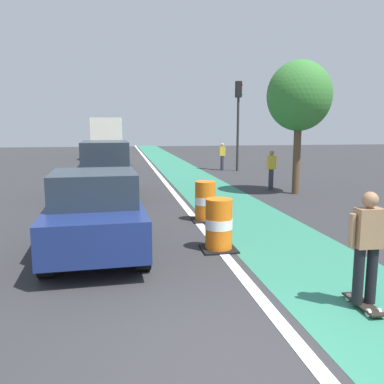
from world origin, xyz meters
TOP-DOWN VIEW (x-y plane):
  - ground_plane at (0.00, 0.00)m, footprint 100.00×100.00m
  - bike_lane_strip at (2.40, 12.00)m, footprint 2.50×80.00m
  - lane_divider_stripe at (0.90, 12.00)m, footprint 0.20×80.00m
  - skateboarder_on_lane at (2.24, 1.03)m, footprint 0.57×0.80m
  - parked_sedan_nearest at (-1.66, 4.36)m, footprint 2.05×4.17m
  - parked_suv_second at (-1.66, 11.18)m, footprint 2.01×4.65m
  - traffic_barrel_front at (0.86, 4.11)m, footprint 0.73×0.73m
  - traffic_barrel_mid at (1.14, 6.80)m, footprint 0.73×0.73m
  - delivery_truck_down_block at (-2.07, 31.03)m, footprint 2.45×7.63m
  - traffic_light_corner at (5.61, 18.98)m, footprint 0.41×0.32m
  - pedestrian_crossing at (4.91, 11.71)m, footprint 0.34×0.20m
  - pedestrian_waiting at (4.81, 19.44)m, footprint 0.34×0.20m
  - street_tree_sidewalk at (5.50, 10.66)m, footprint 2.40×2.40m

SIDE VIEW (x-z plane):
  - ground_plane at x=0.00m, z-range 0.00..0.00m
  - bike_lane_strip at x=2.40m, z-range 0.00..0.01m
  - lane_divider_stripe at x=0.90m, z-range 0.00..0.01m
  - traffic_barrel_front at x=0.86m, z-range -0.01..1.08m
  - traffic_barrel_mid at x=1.14m, z-range -0.01..1.08m
  - parked_sedan_nearest at x=-1.66m, z-range -0.02..1.68m
  - pedestrian_crossing at x=4.91m, z-range 0.06..1.67m
  - pedestrian_waiting at x=4.81m, z-range 0.06..1.67m
  - skateboarder_on_lane at x=2.24m, z-range 0.07..1.76m
  - parked_suv_second at x=-1.66m, z-range 0.02..2.06m
  - delivery_truck_down_block at x=-2.07m, z-range 0.23..3.46m
  - traffic_light_corner at x=5.61m, z-range 0.95..6.05m
  - street_tree_sidewalk at x=5.50m, z-range 1.17..6.17m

